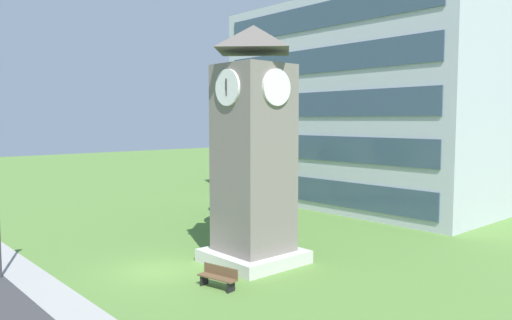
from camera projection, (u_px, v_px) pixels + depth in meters
name	position (u px, v px, depth m)	size (l,w,h in m)	color
ground_plane	(156.00, 271.00, 22.34)	(160.00, 160.00, 0.00)	#567F38
kerb_strip	(53.00, 294.00, 19.30)	(120.00, 1.60, 0.01)	#9E9E99
office_building	(376.00, 106.00, 40.92)	(21.08, 14.55, 16.00)	#B7BCC6
clock_tower	(254.00, 158.00, 23.30)	(4.05, 4.05, 11.25)	slate
park_bench	(218.00, 277.00, 20.03)	(1.86, 0.84, 0.88)	brown
tree_near_tower	(237.00, 164.00, 34.86)	(2.98, 2.98, 5.23)	#513823
tree_by_building	(243.00, 160.00, 30.06)	(3.51, 3.51, 6.16)	#513823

